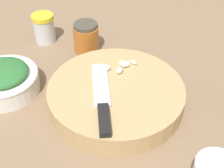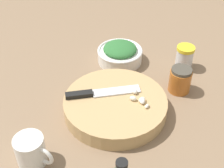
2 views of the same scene
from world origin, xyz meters
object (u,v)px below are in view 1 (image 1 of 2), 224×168
Objects in this scene: herb_bowl at (4,79)px; chef_knife at (102,100)px; spice_jar at (44,28)px; honey_jar at (86,37)px; garlic_cloves at (120,66)px; cutting_board at (116,95)px.

chef_knife is at bearing -170.39° from herb_bowl.
herb_bowl is at bearing 106.13° from spice_jar.
honey_jar is (-0.07, -0.24, 0.01)m from herb_bowl.
herb_bowl is (0.22, 0.16, -0.02)m from garlic_cloves.
spice_jar is (0.28, -0.06, -0.01)m from garlic_cloves.
cutting_board is at bearing 54.43° from chef_knife.
honey_jar reaches higher than garlic_cloves.
garlic_cloves is (0.03, -0.06, 0.03)m from cutting_board.
honey_jar reaches higher than herb_bowl.
chef_knife is 2.37× the size of honey_jar.
garlic_cloves is at bearing 152.38° from honey_jar.
cutting_board is 3.65× the size of honey_jar.
spice_jar and honey_jar have the same top height.
chef_knife is at bearing 90.37° from cutting_board.
honey_jar reaches higher than chef_knife.
honey_jar is (-0.13, -0.02, -0.00)m from spice_jar.
spice_jar is (0.31, -0.12, 0.02)m from cutting_board.
herb_bowl is at bearing 74.31° from honey_jar.
spice_jar reaches higher than herb_bowl.
spice_jar is at bearing -73.87° from herb_bowl.
cutting_board is 0.06m from chef_knife.
herb_bowl is (0.25, 0.04, -0.02)m from chef_knife.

